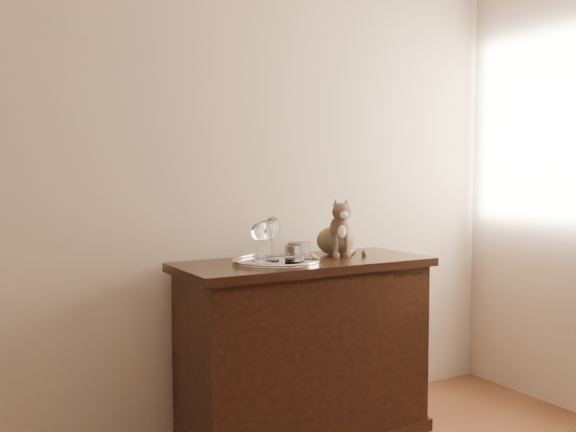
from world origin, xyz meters
The scene contains 11 objects.
wall_back centered at (0.00, 2.25, 1.35)m, with size 4.00×0.10×2.70m, color tan.
sideboard centered at (0.60, 1.94, 0.42)m, with size 1.20×0.50×0.85m, color black, non-canonical shape.
tray centered at (0.44, 1.92, 0.85)m, with size 0.40×0.40×0.01m, color silver.
wine_glass_a centered at (0.38, 1.98, 0.94)m, with size 0.07×0.07×0.17m, color silver, non-canonical shape.
wine_glass_b centered at (0.44, 2.02, 0.95)m, with size 0.07×0.07×0.18m, color white, non-canonical shape.
wine_glass_c centered at (0.36, 1.88, 0.95)m, with size 0.07×0.07×0.19m, color silver, non-canonical shape.
wine_glass_d centered at (0.43, 1.95, 0.96)m, with size 0.08×0.08×0.20m, color silver, non-canonical shape.
tumbler_a centered at (0.51, 1.87, 0.90)m, with size 0.08×0.08×0.09m, color white.
tumbler_b centered at (0.47, 1.82, 0.90)m, with size 0.07×0.07×0.08m, color silver.
tumbler_c centered at (0.58, 1.91, 0.90)m, with size 0.07×0.07×0.08m, color white.
cat centered at (0.83, 2.02, 0.99)m, with size 0.28×0.26×0.28m, color brown, non-canonical shape.
Camera 1 is at (-0.94, -0.58, 1.26)m, focal length 40.00 mm.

